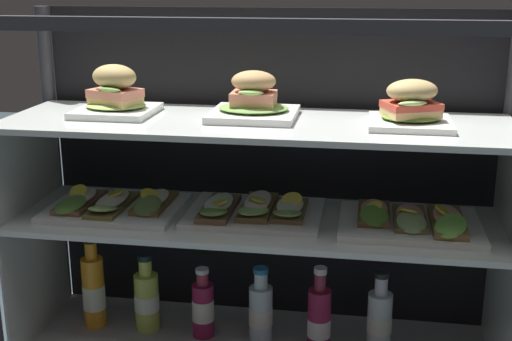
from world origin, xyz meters
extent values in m
cylinder|color=#333338|center=(-0.61, 0.19, 0.44)|extent=(0.04, 0.04, 0.88)
cylinder|color=#333338|center=(0.61, 0.19, 0.44)|extent=(0.04, 0.04, 0.88)
cube|color=#333338|center=(0.00, -0.19, 0.87)|extent=(1.23, 0.03, 0.03)
cube|color=black|center=(0.00, 0.21, 0.46)|extent=(1.19, 0.01, 0.85)
cube|color=silver|center=(-0.59, 0.00, 0.21)|extent=(0.01, 0.35, 0.34)
cube|color=silver|center=(0.59, 0.00, 0.21)|extent=(0.01, 0.35, 0.34)
cube|color=silver|center=(0.00, 0.00, 0.38)|extent=(1.21, 0.37, 0.01)
cube|color=silver|center=(-0.59, 0.00, 0.50)|extent=(0.01, 0.35, 0.23)
cube|color=silver|center=(0.59, 0.00, 0.50)|extent=(0.01, 0.35, 0.23)
cube|color=silver|center=(0.00, 0.00, 0.62)|extent=(1.21, 0.37, 0.01)
cube|color=white|center=(-0.35, 0.02, 0.64)|extent=(0.19, 0.19, 0.02)
ellipsoid|color=#95B959|center=(-0.35, 0.02, 0.66)|extent=(0.15, 0.13, 0.01)
cube|color=#D8B66B|center=(-0.35, 0.02, 0.67)|extent=(0.13, 0.11, 0.02)
cube|color=#E28269|center=(-0.35, 0.02, 0.68)|extent=(0.14, 0.12, 0.02)
ellipsoid|color=#7AAC4F|center=(-0.35, -0.02, 0.70)|extent=(0.07, 0.05, 0.02)
ellipsoid|color=tan|center=(-0.35, 0.02, 0.73)|extent=(0.14, 0.12, 0.06)
cube|color=white|center=(-0.01, 0.03, 0.64)|extent=(0.20, 0.20, 0.02)
ellipsoid|color=#6E9948|center=(-0.01, 0.03, 0.66)|extent=(0.17, 0.14, 0.02)
cube|color=tan|center=(-0.01, 0.03, 0.67)|extent=(0.10, 0.08, 0.02)
cube|color=#DC8166|center=(-0.01, 0.03, 0.69)|extent=(0.11, 0.09, 0.02)
ellipsoid|color=#91C361|center=(-0.01, -0.01, 0.70)|extent=(0.06, 0.03, 0.01)
ellipsoid|color=tan|center=(-0.01, 0.03, 0.72)|extent=(0.11, 0.09, 0.05)
cube|color=white|center=(0.36, 0.00, 0.64)|extent=(0.19, 0.19, 0.01)
ellipsoid|color=olive|center=(0.36, 0.00, 0.65)|extent=(0.13, 0.11, 0.01)
cube|color=#DEB974|center=(0.36, 0.00, 0.66)|extent=(0.14, 0.13, 0.02)
cube|color=#CB4633|center=(0.36, 0.00, 0.68)|extent=(0.14, 0.13, 0.02)
ellipsoid|color=#9CC06C|center=(0.36, -0.04, 0.69)|extent=(0.08, 0.06, 0.02)
ellipsoid|color=tan|center=(0.36, 0.00, 0.71)|extent=(0.14, 0.13, 0.05)
cube|color=white|center=(-0.36, 0.00, 0.40)|extent=(0.33, 0.26, 0.01)
cube|color=brown|center=(-0.45, -0.01, 0.41)|extent=(0.08, 0.19, 0.01)
ellipsoid|color=#61963C|center=(-0.45, -0.07, 0.42)|extent=(0.09, 0.11, 0.03)
ellipsoid|color=#F1E8CE|center=(-0.45, -0.01, 0.42)|extent=(0.06, 0.15, 0.02)
cylinder|color=yellow|center=(-0.46, 0.00, 0.43)|extent=(0.05, 0.04, 0.03)
cube|color=brown|center=(-0.36, -0.02, 0.41)|extent=(0.08, 0.20, 0.01)
ellipsoid|color=#8CB465|center=(-0.36, -0.08, 0.42)|extent=(0.08, 0.11, 0.04)
ellipsoid|color=white|center=(-0.36, -0.02, 0.42)|extent=(0.06, 0.16, 0.02)
cylinder|color=yellow|center=(-0.36, 0.00, 0.43)|extent=(0.05, 0.05, 0.02)
cube|color=brown|center=(-0.26, 0.02, 0.41)|extent=(0.08, 0.18, 0.01)
ellipsoid|color=olive|center=(-0.26, -0.04, 0.42)|extent=(0.07, 0.10, 0.04)
ellipsoid|color=#EDECC5|center=(-0.26, 0.02, 0.42)|extent=(0.06, 0.15, 0.01)
cylinder|color=yellow|center=(-0.27, 0.01, 0.43)|extent=(0.06, 0.07, 0.03)
cube|color=white|center=(-0.01, 0.02, 0.39)|extent=(0.33, 0.26, 0.01)
cube|color=brown|center=(-0.09, 0.00, 0.41)|extent=(0.08, 0.20, 0.01)
ellipsoid|color=olive|center=(-0.09, -0.06, 0.42)|extent=(0.08, 0.11, 0.03)
ellipsoid|color=#DEF1CD|center=(-0.09, 0.00, 0.42)|extent=(0.06, 0.16, 0.02)
cylinder|color=#EBD54A|center=(-0.08, -0.03, 0.43)|extent=(0.04, 0.04, 0.02)
cube|color=brown|center=(0.00, 0.03, 0.41)|extent=(0.08, 0.21, 0.01)
ellipsoid|color=#95C362|center=(0.00, -0.03, 0.42)|extent=(0.09, 0.12, 0.03)
ellipsoid|color=#F3DCD0|center=(0.00, 0.03, 0.42)|extent=(0.06, 0.17, 0.02)
cylinder|color=#F0E446|center=(0.01, 0.00, 0.44)|extent=(0.06, 0.06, 0.02)
cube|color=brown|center=(0.08, 0.02, 0.41)|extent=(0.08, 0.17, 0.01)
ellipsoid|color=#91BC63|center=(0.08, -0.03, 0.42)|extent=(0.07, 0.09, 0.03)
ellipsoid|color=silver|center=(0.08, 0.02, 0.42)|extent=(0.06, 0.14, 0.02)
cylinder|color=yellow|center=(0.09, 0.02, 0.43)|extent=(0.06, 0.06, 0.03)
cube|color=white|center=(0.37, 0.00, 0.40)|extent=(0.33, 0.26, 0.01)
cube|color=brown|center=(0.29, 0.02, 0.41)|extent=(0.08, 0.17, 0.01)
ellipsoid|color=#5A9134|center=(0.29, -0.03, 0.42)|extent=(0.08, 0.09, 0.04)
ellipsoid|color=#E8A67C|center=(0.29, 0.02, 0.42)|extent=(0.06, 0.14, 0.01)
cylinder|color=yellow|center=(0.28, 0.01, 0.43)|extent=(0.05, 0.05, 0.02)
cube|color=brown|center=(0.37, 0.01, 0.41)|extent=(0.08, 0.19, 0.01)
ellipsoid|color=#96B975|center=(0.37, -0.05, 0.42)|extent=(0.08, 0.10, 0.04)
ellipsoid|color=pink|center=(0.37, 0.01, 0.42)|extent=(0.06, 0.15, 0.01)
cylinder|color=yellow|center=(0.36, -0.01, 0.43)|extent=(0.06, 0.06, 0.03)
cube|color=brown|center=(0.45, -0.01, 0.41)|extent=(0.08, 0.21, 0.02)
ellipsoid|color=#7CC84E|center=(0.45, -0.07, 0.42)|extent=(0.10, 0.12, 0.04)
ellipsoid|color=#EBA58C|center=(0.45, -0.01, 0.42)|extent=(0.06, 0.17, 0.01)
cylinder|color=yellow|center=(0.45, -0.01, 0.43)|extent=(0.05, 0.05, 0.03)
cylinder|color=orange|center=(-0.45, 0.04, 0.13)|extent=(0.06, 0.06, 0.20)
cylinder|color=silver|center=(-0.45, 0.04, 0.12)|extent=(0.06, 0.06, 0.07)
cylinder|color=orange|center=(-0.45, 0.04, 0.26)|extent=(0.03, 0.03, 0.05)
cylinder|color=black|center=(-0.45, 0.04, 0.29)|extent=(0.04, 0.04, 0.01)
cylinder|color=#BFD455|center=(-0.30, 0.04, 0.12)|extent=(0.07, 0.07, 0.16)
cylinder|color=white|center=(-0.30, 0.04, 0.12)|extent=(0.07, 0.07, 0.04)
cylinder|color=#BFD550|center=(-0.30, 0.04, 0.22)|extent=(0.03, 0.03, 0.04)
cylinder|color=black|center=(-0.30, 0.04, 0.25)|extent=(0.04, 0.04, 0.02)
cylinder|color=#951E4B|center=(-0.15, 0.03, 0.11)|extent=(0.06, 0.06, 0.15)
cylinder|color=silver|center=(-0.15, 0.03, 0.11)|extent=(0.06, 0.06, 0.06)
cylinder|color=#9E2B47|center=(-0.15, 0.03, 0.20)|extent=(0.03, 0.03, 0.03)
cylinder|color=white|center=(-0.15, 0.03, 0.22)|extent=(0.03, 0.03, 0.01)
cylinder|color=white|center=(0.01, 0.04, 0.11)|extent=(0.06, 0.06, 0.14)
cylinder|color=white|center=(0.01, 0.04, 0.10)|extent=(0.06, 0.06, 0.05)
cylinder|color=white|center=(0.01, 0.04, 0.20)|extent=(0.03, 0.03, 0.04)
cylinder|color=#276FAC|center=(0.01, 0.04, 0.23)|extent=(0.04, 0.04, 0.01)
cylinder|color=#971F49|center=(0.16, 0.02, 0.12)|extent=(0.06, 0.06, 0.16)
cylinder|color=silver|center=(0.16, 0.02, 0.09)|extent=(0.06, 0.06, 0.05)
cylinder|color=maroon|center=(0.16, 0.02, 0.22)|extent=(0.03, 0.03, 0.05)
cylinder|color=white|center=(0.16, 0.02, 0.25)|extent=(0.03, 0.03, 0.02)
cylinder|color=silver|center=(0.31, 0.05, 0.11)|extent=(0.06, 0.06, 0.15)
cylinder|color=white|center=(0.31, 0.05, 0.10)|extent=(0.06, 0.06, 0.04)
cylinder|color=white|center=(0.31, 0.05, 0.21)|extent=(0.03, 0.03, 0.05)
cylinder|color=black|center=(0.31, 0.05, 0.24)|extent=(0.04, 0.04, 0.01)
camera|label=1|loc=(0.26, -1.55, 0.96)|focal=47.65mm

